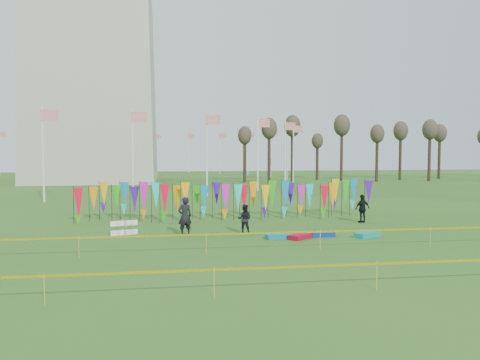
{
  "coord_description": "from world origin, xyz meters",
  "views": [
    {
      "loc": [
        -3.39,
        -21.1,
        4.28
      ],
      "look_at": [
        0.6,
        6.0,
        2.6
      ],
      "focal_mm": 35.0,
      "sensor_mm": 36.0,
      "label": 1
    }
  ],
  "objects": [
    {
      "name": "person_left",
      "position": [
        -2.74,
        2.57,
        0.99
      ],
      "size": [
        0.85,
        0.72,
        1.98
      ],
      "primitive_type": "imported",
      "rotation": [
        0.0,
        0.0,
        3.44
      ],
      "color": "black",
      "rests_on": "ground"
    },
    {
      "name": "kite_bag_blue",
      "position": [
        4.1,
        1.35,
        0.12
      ],
      "size": [
        1.19,
        0.65,
        0.24
      ],
      "primitive_type": "cube",
      "rotation": [
        0.0,
        0.0,
        0.04
      ],
      "color": "#093399",
      "rests_on": "ground"
    },
    {
      "name": "tree_line",
      "position": [
        32.0,
        44.0,
        6.17
      ],
      "size": [
        53.92,
        1.92,
        7.84
      ],
      "color": "#39291C",
      "rests_on": "ground"
    },
    {
      "name": "box_kite",
      "position": [
        -5.8,
        3.11,
        0.38
      ],
      "size": [
        0.69,
        0.69,
        0.77
      ],
      "rotation": [
        0.0,
        0.0,
        0.28
      ],
      "color": "red",
      "rests_on": "ground"
    },
    {
      "name": "kite_bag_red",
      "position": [
        2.83,
        0.86,
        0.12
      ],
      "size": [
        1.37,
        1.26,
        0.24
      ],
      "primitive_type": "cube",
      "rotation": [
        0.0,
        0.0,
        0.67
      ],
      "color": "#A90B24",
      "rests_on": "ground"
    },
    {
      "name": "flagpole_ring",
      "position": [
        -14.0,
        48.0,
        4.0
      ],
      "size": [
        57.4,
        56.16,
        8.0
      ],
      "color": "silver",
      "rests_on": "ground"
    },
    {
      "name": "caution_tape_far",
      "position": [
        -0.22,
        -7.68,
        0.78
      ],
      "size": [
        26.0,
        0.02,
        0.9
      ],
      "color": "#FEFF05",
      "rests_on": "ground"
    },
    {
      "name": "kite_bag_turquoise",
      "position": [
        1.74,
        1.03,
        0.12
      ],
      "size": [
        1.26,
        0.77,
        0.24
      ],
      "primitive_type": "cube",
      "rotation": [
        0.0,
        0.0,
        0.15
      ],
      "color": "#0B7BAB",
      "rests_on": "ground"
    },
    {
      "name": "ground",
      "position": [
        0.0,
        0.0,
        0.0
      ],
      "size": [
        160.0,
        160.0,
        0.0
      ],
      "primitive_type": "plane",
      "color": "#255518",
      "rests_on": "ground"
    },
    {
      "name": "banner_row",
      "position": [
        0.28,
        7.89,
        1.43
      ],
      "size": [
        18.64,
        0.64,
        2.31
      ],
      "color": "black",
      "rests_on": "ground"
    },
    {
      "name": "kite_bag_teal",
      "position": [
        6.23,
        0.79,
        0.12
      ],
      "size": [
        1.42,
        1.09,
        0.25
      ],
      "primitive_type": "cube",
      "rotation": [
        0.0,
        0.0,
        0.43
      ],
      "color": "#0B939D",
      "rests_on": "ground"
    },
    {
      "name": "person_right",
      "position": [
        7.93,
        5.36,
        0.85
      ],
      "size": [
        1.11,
        0.8,
        1.7
      ],
      "primitive_type": "imported",
      "rotation": [
        0.0,
        0.0,
        3.39
      ],
      "color": "black",
      "rests_on": "ground"
    },
    {
      "name": "person_mid",
      "position": [
        0.35,
        2.68,
        0.77
      ],
      "size": [
        0.86,
        0.69,
        1.54
      ],
      "primitive_type": "imported",
      "rotation": [
        0.0,
        0.0,
        2.8
      ],
      "color": "black",
      "rests_on": "ground"
    },
    {
      "name": "caution_tape_near",
      "position": [
        -0.22,
        -1.84,
        0.78
      ],
      "size": [
        26.0,
        0.02,
        0.9
      ],
      "color": "#FEFF05",
      "rests_on": "ground"
    }
  ]
}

